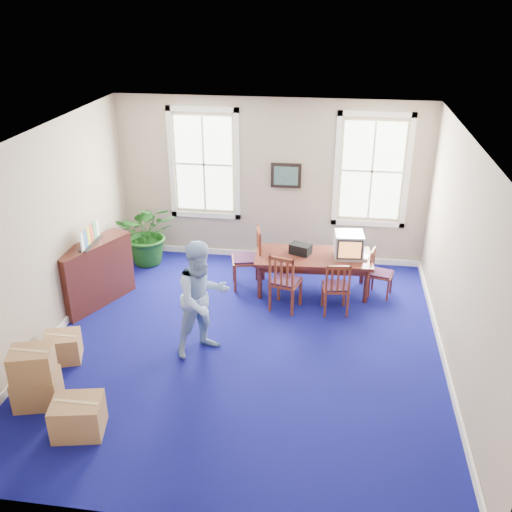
# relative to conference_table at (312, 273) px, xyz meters

# --- Properties ---
(floor) EXTENTS (6.50, 6.50, 0.00)m
(floor) POSITION_rel_conference_table_xyz_m (-0.93, -1.94, -0.35)
(floor) COLOR navy
(floor) RESTS_ON ground
(ceiling) EXTENTS (6.50, 6.50, 0.00)m
(ceiling) POSITION_rel_conference_table_xyz_m (-0.93, -1.94, 2.85)
(ceiling) COLOR white
(ceiling) RESTS_ON ground
(wall_back) EXTENTS (6.50, 0.00, 6.50)m
(wall_back) POSITION_rel_conference_table_xyz_m (-0.93, 1.31, 1.25)
(wall_back) COLOR tan
(wall_back) RESTS_ON ground
(wall_front) EXTENTS (6.50, 0.00, 6.50)m
(wall_front) POSITION_rel_conference_table_xyz_m (-0.93, -5.19, 1.25)
(wall_front) COLOR tan
(wall_front) RESTS_ON ground
(wall_left) EXTENTS (0.00, 6.50, 6.50)m
(wall_left) POSITION_rel_conference_table_xyz_m (-3.93, -1.94, 1.25)
(wall_left) COLOR tan
(wall_left) RESTS_ON ground
(wall_right) EXTENTS (0.00, 6.50, 6.50)m
(wall_right) POSITION_rel_conference_table_xyz_m (2.07, -1.94, 1.25)
(wall_right) COLOR tan
(wall_right) RESTS_ON ground
(baseboard_back) EXTENTS (6.00, 0.04, 0.12)m
(baseboard_back) POSITION_rel_conference_table_xyz_m (-0.93, 1.28, -0.29)
(baseboard_back) COLOR white
(baseboard_back) RESTS_ON ground
(baseboard_left) EXTENTS (0.04, 6.50, 0.12)m
(baseboard_left) POSITION_rel_conference_table_xyz_m (-3.90, -1.94, -0.29)
(baseboard_left) COLOR white
(baseboard_left) RESTS_ON ground
(baseboard_right) EXTENTS (0.04, 6.50, 0.12)m
(baseboard_right) POSITION_rel_conference_table_xyz_m (2.04, -1.94, -0.29)
(baseboard_right) COLOR white
(baseboard_right) RESTS_ON ground
(window_left) EXTENTS (1.40, 0.12, 2.20)m
(window_left) POSITION_rel_conference_table_xyz_m (-2.23, 1.29, 1.55)
(window_left) COLOR white
(window_left) RESTS_ON ground
(window_right) EXTENTS (1.40, 0.12, 2.20)m
(window_right) POSITION_rel_conference_table_xyz_m (0.97, 1.29, 1.55)
(window_right) COLOR white
(window_right) RESTS_ON ground
(wall_picture) EXTENTS (0.58, 0.06, 0.48)m
(wall_picture) POSITION_rel_conference_table_xyz_m (-0.63, 1.26, 1.40)
(wall_picture) COLOR black
(wall_picture) RESTS_ON ground
(conference_table) EXTENTS (2.10, 1.05, 0.70)m
(conference_table) POSITION_rel_conference_table_xyz_m (0.00, 0.00, 0.00)
(conference_table) COLOR #4A1D16
(conference_table) RESTS_ON ground
(crt_tv) EXTENTS (0.53, 0.57, 0.44)m
(crt_tv) POSITION_rel_conference_table_xyz_m (0.60, 0.05, 0.57)
(crt_tv) COLOR #B7B7BC
(crt_tv) RESTS_ON conference_table
(game_console) EXTENTS (0.19, 0.21, 0.05)m
(game_console) POSITION_rel_conference_table_xyz_m (0.88, 0.00, 0.37)
(game_console) COLOR white
(game_console) RESTS_ON conference_table
(equipment_bag) EXTENTS (0.42, 0.35, 0.18)m
(equipment_bag) POSITION_rel_conference_table_xyz_m (-0.23, 0.05, 0.44)
(equipment_bag) COLOR black
(equipment_bag) RESTS_ON conference_table
(chair_near_left) EXTENTS (0.57, 0.57, 1.04)m
(chair_near_left) POSITION_rel_conference_table_xyz_m (-0.42, -0.70, 0.17)
(chair_near_left) COLOR maroon
(chair_near_left) RESTS_ON ground
(chair_near_right) EXTENTS (0.49, 0.49, 0.96)m
(chair_near_right) POSITION_rel_conference_table_xyz_m (0.42, -0.70, 0.13)
(chair_near_right) COLOR maroon
(chair_near_right) RESTS_ON ground
(chair_end_left) EXTENTS (0.60, 0.60, 1.11)m
(chair_end_left) POSITION_rel_conference_table_xyz_m (-1.21, 0.00, 0.21)
(chair_end_left) COLOR maroon
(chair_end_left) RESTS_ON ground
(chair_end_right) EXTENTS (0.47, 0.47, 0.86)m
(chair_end_right) POSITION_rel_conference_table_xyz_m (1.21, 0.00, 0.08)
(chair_end_right) COLOR maroon
(chair_end_right) RESTS_ON ground
(man) EXTENTS (1.10, 1.08, 1.78)m
(man) POSITION_rel_conference_table_xyz_m (-1.50, -2.14, 0.54)
(man) COLOR #89AAD8
(man) RESTS_ON ground
(credenza) EXTENTS (0.98, 1.49, 1.14)m
(credenza) POSITION_rel_conference_table_xyz_m (-3.68, -0.99, 0.22)
(credenza) COLOR #4A1D16
(credenza) RESTS_ON ground
(brochure_rack) EXTENTS (0.39, 0.76, 0.33)m
(brochure_rack) POSITION_rel_conference_table_xyz_m (-3.66, -0.99, 0.96)
(brochure_rack) COLOR #99999E
(brochure_rack) RESTS_ON credenza
(potted_plant) EXTENTS (1.31, 1.20, 1.28)m
(potted_plant) POSITION_rel_conference_table_xyz_m (-3.26, 0.71, 0.29)
(potted_plant) COLOR #154913
(potted_plant) RESTS_ON ground
(cardboard_boxes) EXTENTS (1.84, 1.84, 0.87)m
(cardboard_boxes) POSITION_rel_conference_table_xyz_m (-3.18, -3.54, 0.09)
(cardboard_boxes) COLOR #A6774A
(cardboard_boxes) RESTS_ON ground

